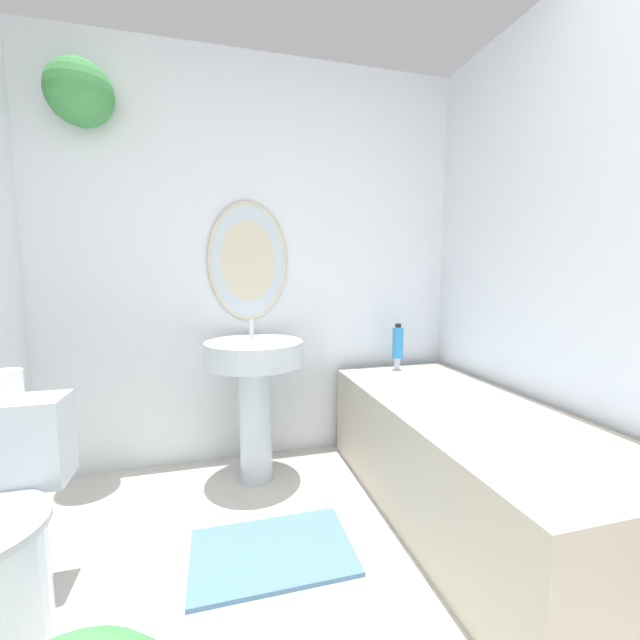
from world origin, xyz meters
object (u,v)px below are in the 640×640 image
pedestal_sink (255,379)px  shampoo_bottle (398,342)px  bathtub (466,458)px  toilet_paper_roll (4,386)px

pedestal_sink → shampoo_bottle: size_ratio=4.04×
shampoo_bottle → pedestal_sink: bearing=-171.5°
bathtub → shampoo_bottle: size_ratio=7.66×
shampoo_bottle → toilet_paper_roll: shampoo_bottle is taller
bathtub → toilet_paper_roll: bearing=179.5°
pedestal_sink → bathtub: pedestal_sink is taller
pedestal_sink → bathtub: 1.12m
shampoo_bottle → toilet_paper_roll: bearing=-158.7°
toilet_paper_roll → shampoo_bottle: bearing=21.3°
toilet_paper_roll → pedestal_sink: bearing=32.4°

